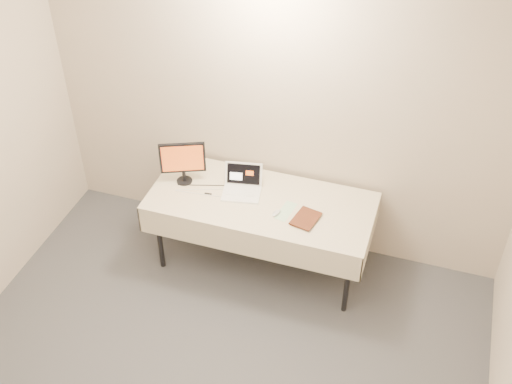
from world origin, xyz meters
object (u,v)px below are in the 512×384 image
(table, at_px, (261,206))
(laptop, at_px, (242,186))
(monitor, at_px, (183,160))
(book, at_px, (296,204))

(table, xyz_separation_m, laptop, (-0.19, 0.07, 0.11))
(table, relative_size, monitor, 4.74)
(table, distance_m, laptop, 0.23)
(laptop, height_order, monitor, monitor)
(monitor, height_order, book, monitor)
(table, height_order, laptop, laptop)
(monitor, bearing_deg, laptop, -19.44)
(book, bearing_deg, table, 174.96)
(monitor, distance_m, book, 1.03)
(monitor, relative_size, book, 1.59)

